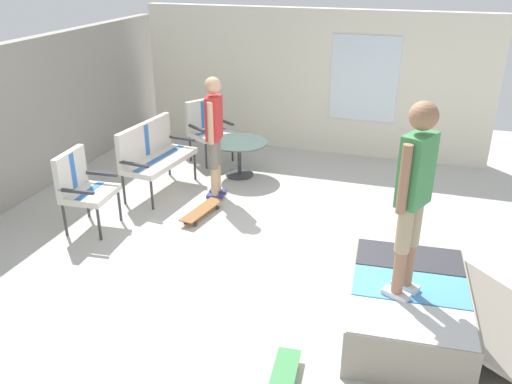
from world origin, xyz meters
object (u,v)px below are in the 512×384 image
Objects in this scene: patio_chair_near_house at (207,125)px; patio_table at (239,151)px; skateboard_spare at (282,383)px; patio_chair_by_wall at (81,183)px; skate_ramp at (411,308)px; skateboard_by_bench at (202,211)px; patio_bench at (153,151)px; person_skater at (414,188)px; person_watching at (214,129)px.

patio_table is (-0.54, -0.76, -0.21)m from patio_chair_near_house.
skateboard_spare is (-4.24, -1.85, -0.32)m from patio_table.
skate_ramp is at bearing -101.98° from patio_chair_by_wall.
patio_table is 1.11× the size of skateboard_spare.
skate_ramp is 2.19× the size of skateboard_by_bench.
patio_table reaches higher than skateboard_by_bench.
patio_chair_near_house is at bearing 28.74° from skateboard_spare.
patio_bench is 1.58× the size of skateboard_by_bench.
skateboard_by_bench is (1.60, 2.79, -0.16)m from skate_ramp.
patio_chair_by_wall is (-2.79, 0.54, 0.00)m from patio_chair_near_house.
person_skater is (-2.35, -3.69, 0.89)m from patio_bench.
person_skater is 3.49m from skateboard_by_bench.
person_watching is at bearing -85.30° from patio_bench.
patio_chair_near_house is 1.13× the size of patio_table.
patio_chair_near_house is at bearing 20.30° from skateboard_by_bench.
skateboard_by_bench is (0.73, -1.30, -0.53)m from patio_chair_by_wall.
patio_bench is at bearing 40.76° from skateboard_spare.
person_watching is at bearing -152.97° from patio_chair_near_house.
person_watching is at bearing 5.23° from skateboard_by_bench.
patio_chair_by_wall is 1.13× the size of patio_table.
patio_chair_near_house is 2.85m from patio_chair_by_wall.
skate_ramp is 4.20m from patio_chair_by_wall.
skate_ramp is at bearing -119.89° from skateboard_by_bench.
patio_table is (0.91, -1.01, -0.21)m from patio_bench.
patio_chair_by_wall is at bearing 169.03° from patio_chair_near_house.
person_watching reaches higher than skateboard_spare.
patio_bench is 1.30m from skateboard_by_bench.
patio_bench is at bearing 94.70° from person_watching.
patio_chair_by_wall is (-1.35, 0.29, -0.00)m from patio_bench.
person_skater is at bearing -104.12° from patio_chair_by_wall.
patio_chair_by_wall is 1.25× the size of skateboard_spare.
skateboard_spare is (-1.11, 0.93, -0.16)m from skate_ramp.
patio_chair_near_house is at bearing 42.18° from person_skater.
skate_ramp is 1.77× the size of patio_chair_near_house.
skateboard_spare is (-3.33, -2.87, -0.53)m from patio_bench.
skateboard_spare is at bearing -151.26° from patio_chair_near_house.
patio_chair_near_house is at bearing 44.10° from skate_ramp.
skate_ramp reaches higher than skateboard_spare.
person_skater reaches higher than patio_chair_by_wall.
skate_ramp is 2.21× the size of skateboard_spare.
patio_chair_by_wall is at bearing 75.88° from person_skater.
skate_ramp is 3.22m from skateboard_by_bench.
person_watching is at bearing 51.19° from skate_ramp.
patio_chair_by_wall is at bearing 149.96° from patio_table.
patio_table is 1.09× the size of skateboard_by_bench.
patio_chair_near_house is at bearing 27.03° from person_watching.
skateboard_spare is (-1.98, -3.16, -0.53)m from patio_chair_by_wall.
skateboard_by_bench is (-0.69, -0.06, -0.94)m from person_watching.
person_watching is 1.17m from skateboard_by_bench.
patio_table is at bearing -30.04° from patio_chair_by_wall.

